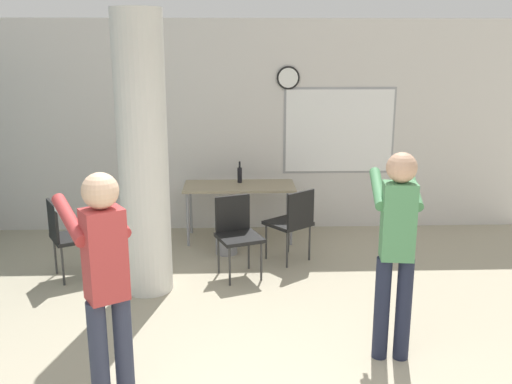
% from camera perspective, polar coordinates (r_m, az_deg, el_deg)
% --- Properties ---
extents(wall_back, '(8.00, 0.15, 2.80)m').
position_cam_1_polar(wall_back, '(7.70, -2.14, 6.52)').
color(wall_back, silver).
rests_on(wall_back, ground_plane).
extents(support_pillar, '(0.49, 0.49, 2.80)m').
position_cam_1_polar(support_pillar, '(5.71, -11.23, 3.50)').
color(support_pillar, silver).
rests_on(support_pillar, ground_plane).
extents(folding_table, '(1.42, 0.64, 0.72)m').
position_cam_1_polar(folding_table, '(7.32, -1.68, 0.26)').
color(folding_table, tan).
rests_on(folding_table, ground_plane).
extents(bottle_on_table, '(0.06, 0.06, 0.28)m').
position_cam_1_polar(bottle_on_table, '(7.42, -1.64, 1.76)').
color(bottle_on_table, black).
rests_on(bottle_on_table, folding_table).
extents(waste_bin, '(0.27, 0.27, 0.37)m').
position_cam_1_polar(waste_bin, '(6.94, -2.97, -4.70)').
color(waste_bin, gray).
rests_on(waste_bin, ground_plane).
extents(chair_table_front, '(0.57, 0.57, 0.87)m').
position_cam_1_polar(chair_table_front, '(6.20, -1.92, -3.87)').
color(chair_table_front, black).
rests_on(chair_table_front, ground_plane).
extents(chair_table_right, '(0.62, 0.62, 0.87)m').
position_cam_1_polar(chair_table_right, '(6.59, 3.66, -2.78)').
color(chair_table_right, black).
rests_on(chair_table_right, ground_plane).
extents(chair_near_pillar, '(0.60, 0.60, 0.87)m').
position_cam_1_polar(chair_near_pillar, '(6.45, -18.38, -3.91)').
color(chair_near_pillar, black).
rests_on(chair_near_pillar, ground_plane).
extents(person_playing_front, '(0.59, 0.68, 1.70)m').
position_cam_1_polar(person_playing_front, '(3.86, -14.88, -8.22)').
color(person_playing_front, '#2D3347').
rests_on(person_playing_front, ground_plane).
extents(person_playing_side, '(0.43, 0.68, 1.69)m').
position_cam_1_polar(person_playing_side, '(4.56, 13.87, -4.69)').
color(person_playing_side, '#1E2338').
rests_on(person_playing_side, ground_plane).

